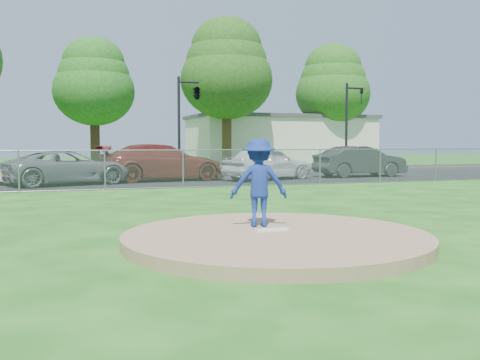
{
  "coord_description": "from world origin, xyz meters",
  "views": [
    {
      "loc": [
        -3.58,
        -8.63,
        1.78
      ],
      "look_at": [
        0.0,
        2.0,
        1.0
      ],
      "focal_mm": 40.0,
      "sensor_mm": 36.0,
      "label": 1
    }
  ],
  "objects_px": {
    "traffic_signal_center": "(195,94)",
    "pitcher": "(259,183)",
    "commercial_building": "(279,139)",
    "parked_car_pearl": "(268,163)",
    "parked_car_darkred": "(162,162)",
    "tree_right": "(227,68)",
    "parked_car_charcoal": "(360,161)",
    "tree_far_right": "(333,84)",
    "parked_car_gray": "(69,168)",
    "tree_center": "(94,81)",
    "traffic_signal_right": "(350,118)"
  },
  "relations": [
    {
      "from": "traffic_signal_center",
      "to": "pitcher",
      "type": "relative_size",
      "value": 3.37
    },
    {
      "from": "commercial_building",
      "to": "traffic_signal_center",
      "type": "bearing_deg",
      "value": -126.94
    },
    {
      "from": "pitcher",
      "to": "parked_car_pearl",
      "type": "relative_size",
      "value": 0.35
    },
    {
      "from": "parked_car_darkred",
      "to": "parked_car_pearl",
      "type": "xyz_separation_m",
      "value": [
        4.92,
        -0.94,
        -0.06
      ]
    },
    {
      "from": "traffic_signal_center",
      "to": "pitcher",
      "type": "xyz_separation_m",
      "value": [
        -4.0,
        -21.21,
        -3.58
      ]
    },
    {
      "from": "tree_right",
      "to": "pitcher",
      "type": "height_order",
      "value": "tree_right"
    },
    {
      "from": "tree_right",
      "to": "parked_car_pearl",
      "type": "bearing_deg",
      "value": -100.61
    },
    {
      "from": "tree_right",
      "to": "pitcher",
      "type": "relative_size",
      "value": 6.99
    },
    {
      "from": "parked_car_charcoal",
      "to": "tree_right",
      "type": "bearing_deg",
      "value": 5.93
    },
    {
      "from": "pitcher",
      "to": "parked_car_darkred",
      "type": "height_order",
      "value": "pitcher"
    },
    {
      "from": "commercial_building",
      "to": "parked_car_charcoal",
      "type": "relative_size",
      "value": 3.39
    },
    {
      "from": "tree_far_right",
      "to": "parked_car_gray",
      "type": "relative_size",
      "value": 2.07
    },
    {
      "from": "parked_car_pearl",
      "to": "parked_car_darkred",
      "type": "bearing_deg",
      "value": 56.39
    },
    {
      "from": "commercial_building",
      "to": "parked_car_pearl",
      "type": "distance_m",
      "value": 24.96
    },
    {
      "from": "commercial_building",
      "to": "tree_far_right",
      "type": "distance_m",
      "value": 7.0
    },
    {
      "from": "tree_right",
      "to": "tree_far_right",
      "type": "xyz_separation_m",
      "value": [
        11.0,
        3.0,
        -0.59
      ]
    },
    {
      "from": "tree_center",
      "to": "pitcher",
      "type": "xyz_separation_m",
      "value": [
        0.97,
        -33.21,
        -5.44
      ]
    },
    {
      "from": "commercial_building",
      "to": "tree_right",
      "type": "bearing_deg",
      "value": -139.4
    },
    {
      "from": "tree_right",
      "to": "traffic_signal_center",
      "type": "relative_size",
      "value": 2.08
    },
    {
      "from": "tree_right",
      "to": "tree_far_right",
      "type": "height_order",
      "value": "tree_right"
    },
    {
      "from": "tree_center",
      "to": "traffic_signal_right",
      "type": "height_order",
      "value": "tree_center"
    },
    {
      "from": "pitcher",
      "to": "parked_car_charcoal",
      "type": "relative_size",
      "value": 0.34
    },
    {
      "from": "tree_center",
      "to": "traffic_signal_right",
      "type": "xyz_separation_m",
      "value": [
        15.24,
        -12.0,
        -3.11
      ]
    },
    {
      "from": "parked_car_darkred",
      "to": "parked_car_pearl",
      "type": "distance_m",
      "value": 5.0
    },
    {
      "from": "tree_far_right",
      "to": "traffic_signal_right",
      "type": "distance_m",
      "value": 14.69
    },
    {
      "from": "tree_right",
      "to": "pitcher",
      "type": "xyz_separation_m",
      "value": [
        -9.03,
        -31.21,
        -6.62
      ]
    },
    {
      "from": "tree_far_right",
      "to": "pitcher",
      "type": "xyz_separation_m",
      "value": [
        -20.03,
        -34.21,
        -6.03
      ]
    },
    {
      "from": "tree_center",
      "to": "parked_car_gray",
      "type": "distance_m",
      "value": 19.87
    },
    {
      "from": "parked_car_pearl",
      "to": "traffic_signal_right",
      "type": "bearing_deg",
      "value": -73.91
    },
    {
      "from": "tree_center",
      "to": "tree_far_right",
      "type": "bearing_deg",
      "value": 2.73
    },
    {
      "from": "tree_right",
      "to": "parked_car_charcoal",
      "type": "xyz_separation_m",
      "value": [
        2.32,
        -16.13,
        -6.84
      ]
    },
    {
      "from": "traffic_signal_center",
      "to": "parked_car_charcoal",
      "type": "bearing_deg",
      "value": -39.85
    },
    {
      "from": "tree_far_right",
      "to": "tree_center",
      "type": "bearing_deg",
      "value": -177.27
    },
    {
      "from": "tree_far_right",
      "to": "parked_car_pearl",
      "type": "height_order",
      "value": "tree_far_right"
    },
    {
      "from": "parked_car_charcoal",
      "to": "traffic_signal_center",
      "type": "bearing_deg",
      "value": 47.9
    },
    {
      "from": "parked_car_charcoal",
      "to": "tree_center",
      "type": "bearing_deg",
      "value": 31.94
    },
    {
      "from": "commercial_building",
      "to": "parked_car_charcoal",
      "type": "distance_m",
      "value": 22.66
    },
    {
      "from": "commercial_building",
      "to": "tree_center",
      "type": "relative_size",
      "value": 1.67
    },
    {
      "from": "parked_car_charcoal",
      "to": "parked_car_darkred",
      "type": "bearing_deg",
      "value": 86.05
    },
    {
      "from": "tree_center",
      "to": "pitcher",
      "type": "height_order",
      "value": "tree_center"
    },
    {
      "from": "parked_car_darkred",
      "to": "parked_car_charcoal",
      "type": "xyz_separation_m",
      "value": [
        10.38,
        -0.31,
        -0.06
      ]
    },
    {
      "from": "pitcher",
      "to": "parked_car_gray",
      "type": "height_order",
      "value": "pitcher"
    },
    {
      "from": "tree_center",
      "to": "parked_car_pearl",
      "type": "distance_m",
      "value": 20.76
    },
    {
      "from": "tree_far_right",
      "to": "parked_car_gray",
      "type": "bearing_deg",
      "value": -139.44
    },
    {
      "from": "commercial_building",
      "to": "traffic_signal_center",
      "type": "height_order",
      "value": "traffic_signal_center"
    },
    {
      "from": "tree_right",
      "to": "parked_car_pearl",
      "type": "distance_m",
      "value": 18.38
    },
    {
      "from": "parked_car_gray",
      "to": "parked_car_pearl",
      "type": "relative_size",
      "value": 1.11
    },
    {
      "from": "commercial_building",
      "to": "traffic_signal_right",
      "type": "relative_size",
      "value": 2.93
    },
    {
      "from": "tree_far_right",
      "to": "traffic_signal_right",
      "type": "bearing_deg",
      "value": -113.91
    },
    {
      "from": "parked_car_darkred",
      "to": "tree_far_right",
      "type": "bearing_deg",
      "value": -51.16
    }
  ]
}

